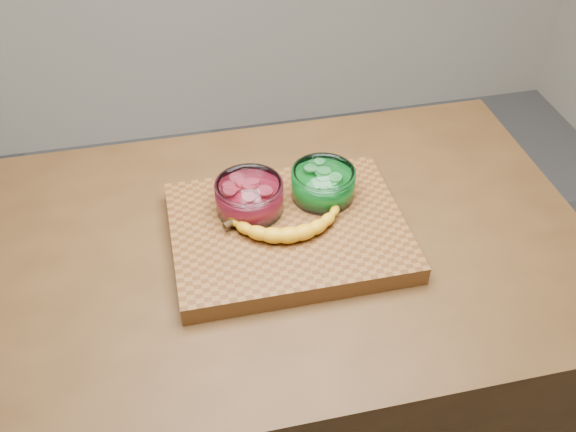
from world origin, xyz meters
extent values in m
cube|color=#4E3117|center=(0.00, 0.00, 0.45)|extent=(1.20, 0.80, 0.90)
cube|color=brown|center=(0.00, 0.00, 0.92)|extent=(0.45, 0.35, 0.04)
cylinder|color=white|center=(-0.06, 0.06, 0.97)|extent=(0.13, 0.13, 0.06)
cylinder|color=#AB162C|center=(-0.06, 0.06, 0.96)|extent=(0.11, 0.11, 0.04)
cylinder|color=#D94458|center=(-0.06, 0.06, 0.99)|extent=(0.11, 0.11, 0.02)
cylinder|color=white|center=(0.09, 0.07, 0.97)|extent=(0.13, 0.13, 0.06)
cylinder|color=#138B25|center=(0.09, 0.07, 0.96)|extent=(0.11, 0.11, 0.03)
cylinder|color=#65D76B|center=(0.09, 0.07, 0.99)|extent=(0.10, 0.10, 0.02)
camera|label=1|loc=(-0.20, -0.89, 1.78)|focal=40.00mm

